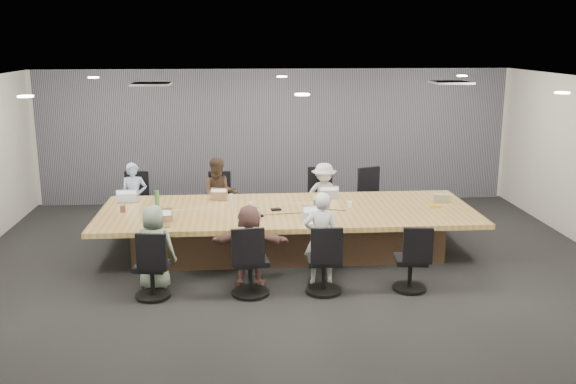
{
  "coord_description": "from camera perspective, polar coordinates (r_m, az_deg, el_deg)",
  "views": [
    {
      "loc": [
        -0.76,
        -9.43,
        3.43
      ],
      "look_at": [
        0.0,
        0.4,
        1.05
      ],
      "focal_mm": 40.0,
      "sensor_mm": 36.0,
      "label": 1
    }
  ],
  "objects": [
    {
      "name": "chair_1",
      "position": [
        12.02,
        -6.05,
        -1.18
      ],
      "size": [
        0.53,
        0.53,
        0.77
      ],
      "primitive_type": null,
      "rotation": [
        0.0,
        0.0,
        3.12
      ],
      "color": "black",
      "rests_on": "ground"
    },
    {
      "name": "laptop_1",
      "position": [
        11.06,
        -6.21,
        -0.53
      ],
      "size": [
        0.31,
        0.23,
        0.02
      ],
      "primitive_type": "cube",
      "rotation": [
        0.0,
        0.0,
        3.03
      ],
      "color": "#8C6647",
      "rests_on": "conference_table"
    },
    {
      "name": "curtain",
      "position": [
        13.52,
        -1.15,
        4.93
      ],
      "size": [
        9.8,
        0.04,
        2.8
      ],
      "primitive_type": "cube",
      "color": "slate",
      "rests_on": "ground"
    },
    {
      "name": "mic_left",
      "position": [
        9.89,
        -2.73,
        -2.13
      ],
      "size": [
        0.2,
        0.17,
        0.03
      ],
      "primitive_type": "cube",
      "rotation": [
        0.0,
        0.0,
        0.39
      ],
      "color": "black",
      "rests_on": "conference_table"
    },
    {
      "name": "chair_0",
      "position": [
        12.16,
        -13.2,
        -1.18
      ],
      "size": [
        0.62,
        0.62,
        0.82
      ],
      "primitive_type": null,
      "rotation": [
        0.0,
        0.0,
        3.01
      ],
      "color": "black",
      "rests_on": "ground"
    },
    {
      "name": "chair_4",
      "position": [
        8.86,
        -12.0,
        -6.94
      ],
      "size": [
        0.58,
        0.58,
        0.74
      ],
      "primitive_type": null,
      "rotation": [
        0.0,
        0.0,
        -0.18
      ],
      "color": "black",
      "rests_on": "ground"
    },
    {
      "name": "canvas_bag",
      "position": [
        11.06,
        13.51,
        -0.53
      ],
      "size": [
        0.27,
        0.18,
        0.13
      ],
      "primitive_type": "cube",
      "rotation": [
        0.0,
        0.0,
        -0.12
      ],
      "color": "gray",
      "rests_on": "conference_table"
    },
    {
      "name": "chair_5",
      "position": [
        8.76,
        -3.38,
        -6.62
      ],
      "size": [
        0.62,
        0.62,
        0.81
      ],
      "primitive_type": null,
      "rotation": [
        0.0,
        0.0,
        0.13
      ],
      "color": "black",
      "rests_on": "ground"
    },
    {
      "name": "cup_white_far",
      "position": [
        10.42,
        -3.31,
        -1.15
      ],
      "size": [
        0.09,
        0.09,
        0.09
      ],
      "primitive_type": "cylinder",
      "rotation": [
        0.0,
        0.0,
        0.33
      ],
      "color": "white",
      "rests_on": "conference_table"
    },
    {
      "name": "chair_3",
      "position": [
        12.25,
        6.98,
        -0.77
      ],
      "size": [
        0.72,
        0.72,
        0.84
      ],
      "primitive_type": null,
      "rotation": [
        0.0,
        0.0,
        3.49
      ],
      "color": "black",
      "rests_on": "ground"
    },
    {
      "name": "bottle_green_left",
      "position": [
        10.65,
        -11.57,
        -0.58
      ],
      "size": [
        0.1,
        0.1,
        0.27
      ],
      "primitive_type": "cylinder",
      "rotation": [
        0.0,
        0.0,
        -0.34
      ],
      "color": "#3F733F",
      "rests_on": "conference_table"
    },
    {
      "name": "wall_back",
      "position": [
        13.6,
        -1.17,
        4.99
      ],
      "size": [
        10.0,
        0.0,
        2.8
      ],
      "primitive_type": "cube",
      "rotation": [
        1.57,
        0.0,
        0.0
      ],
      "color": "beige",
      "rests_on": "ground"
    },
    {
      "name": "chair_6",
      "position": [
        8.84,
        3.2,
        -6.53
      ],
      "size": [
        0.54,
        0.54,
        0.79
      ],
      "primitive_type": null,
      "rotation": [
        0.0,
        0.0,
        -0.02
      ],
      "color": "black",
      "rests_on": "ground"
    },
    {
      "name": "laptop_0",
      "position": [
        11.22,
        -13.97,
        -0.66
      ],
      "size": [
        0.35,
        0.25,
        0.02
      ],
      "primitive_type": "cube",
      "rotation": [
        0.0,
        0.0,
        3.15
      ],
      "color": "#B2B2B7",
      "rests_on": "conference_table"
    },
    {
      "name": "chair_7",
      "position": [
        9.08,
        10.83,
        -6.38
      ],
      "size": [
        0.56,
        0.56,
        0.74
      ],
      "primitive_type": null,
      "rotation": [
        0.0,
        0.0,
        -0.13
      ],
      "color": "black",
      "rests_on": "ground"
    },
    {
      "name": "conference_table",
      "position": [
        10.41,
        -0.04,
        -3.35
      ],
      "size": [
        6.0,
        2.2,
        0.74
      ],
      "color": "brown",
      "rests_on": "ground"
    },
    {
      "name": "ceiling",
      "position": [
        9.48,
        0.19,
        9.77
      ],
      "size": [
        10.0,
        8.0,
        0.0
      ],
      "primitive_type": "cube",
      "color": "white",
      "rests_on": "wall_back"
    },
    {
      "name": "laptop_4",
      "position": [
        9.59,
        -11.43,
        -2.94
      ],
      "size": [
        0.36,
        0.28,
        0.02
      ],
      "primitive_type": "cube",
      "rotation": [
        0.0,
        0.0,
        0.17
      ],
      "color": "#8C6647",
      "rests_on": "conference_table"
    },
    {
      "name": "cup_white_near",
      "position": [
        10.48,
        5.52,
        -1.09
      ],
      "size": [
        0.09,
        0.09,
        0.1
      ],
      "primitive_type": "cylinder",
      "rotation": [
        0.0,
        0.0,
        0.23
      ],
      "color": "white",
      "rests_on": "conference_table"
    },
    {
      "name": "chair_2",
      "position": [
        12.1,
        2.97,
        -0.77
      ],
      "size": [
        0.59,
        0.59,
        0.87
      ],
      "primitive_type": null,
      "rotation": [
        0.0,
        0.0,
        3.14
      ],
      "color": "black",
      "rests_on": "ground"
    },
    {
      "name": "laptop_6",
      "position": [
        9.58,
        2.53,
        -2.69
      ],
      "size": [
        0.37,
        0.27,
        0.02
      ],
      "primitive_type": "cube",
      "rotation": [
        0.0,
        0.0,
        -0.07
      ],
      "color": "#B2B2B7",
      "rests_on": "conference_table"
    },
    {
      "name": "person_0",
      "position": [
        11.77,
        -13.51,
        -0.54
      ],
      "size": [
        0.49,
        0.34,
        1.27
      ],
      "primitive_type": "imported",
      "rotation": [
        0.0,
        0.0,
        6.37
      ],
      "color": "#97B4DA",
      "rests_on": "ground"
    },
    {
      "name": "person_4",
      "position": [
        9.11,
        -11.8,
        -4.83
      ],
      "size": [
        0.64,
        0.48,
        1.2
      ],
      "primitive_type": "imported",
      "rotation": [
        0.0,
        0.0,
        2.96
      ],
      "color": "gray",
      "rests_on": "ground"
    },
    {
      "name": "person_6",
      "position": [
        9.08,
        2.94,
        -4.13
      ],
      "size": [
        0.5,
        0.34,
        1.34
      ],
      "primitive_type": "imported",
      "rotation": [
        0.0,
        0.0,
        3.11
      ],
      "color": "silver",
      "rests_on": "ground"
    },
    {
      "name": "person_2",
      "position": [
        11.72,
        3.2,
        -0.36
      ],
      "size": [
        0.8,
        0.47,
        1.22
      ],
      "primitive_type": "imported",
      "rotation": [
        0.0,
        0.0,
        6.27
      ],
      "color": "silver",
      "rests_on": "ground"
    },
    {
      "name": "laptop_2",
      "position": [
        11.16,
        3.58,
        -0.35
      ],
      "size": [
        0.35,
        0.25,
        0.02
      ],
      "primitive_type": "cube",
      "rotation": [
        0.0,
        0.0,
        3.19
      ],
      "color": "#B2B2B7",
      "rests_on": "conference_table"
    },
    {
      "name": "person_5",
      "position": [
        9.03,
        -3.45,
        -4.75
      ],
      "size": [
        1.13,
        0.46,
        1.19
      ],
      "primitive_type": "imported",
      "rotation": [
        0.0,
        0.0,
        3.04
      ],
      "color": "brown",
      "rests_on": "ground"
    },
    {
      "name": "floor",
      "position": [
        10.06,
        0.18,
        -6.36
      ],
      "size": [
        10.0,
        8.0,
        0.0
      ],
      "primitive_type": "cube",
      "color": "black",
      "rests_on": "ground"
    },
    {
      "name": "bottle_green_right",
      "position": [
        9.9,
        2.47,
        -1.46
      ],
      "size": [
        0.09,
        0.09,
        0.25
      ],
      "primitive_type": "cylinder",
      "rotation": [
        0.0,
        0.0,
        0.29
      ],
      "color": "#3F733F",
      "rests_on": "conference_table"
    },
    {
      "name": "stapler",
      "position": [
        10.14,
        2.92,
        -1.67
      ],
      "size": [
        0.15,
        0.04,
        0.05
      ],
      "primitive_type": "cube",
      "rotation": [
        0.0,
        0.0,
        -0.03
      ],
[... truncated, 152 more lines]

